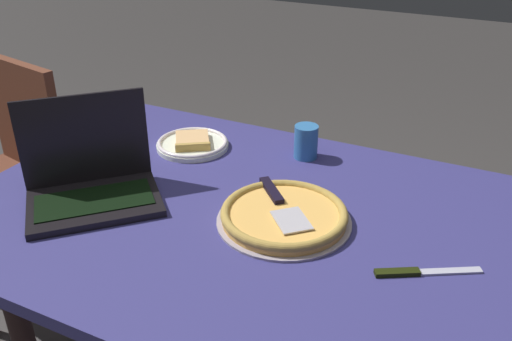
# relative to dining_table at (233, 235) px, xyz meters

# --- Properties ---
(dining_table) EXTENTS (1.31, 0.96, 0.75)m
(dining_table) POSITION_rel_dining_table_xyz_m (0.00, 0.00, 0.00)
(dining_table) COLOR navy
(dining_table) RESTS_ON ground_plane
(laptop) EXTENTS (0.37, 0.38, 0.25)m
(laptop) POSITION_rel_dining_table_xyz_m (-0.33, -0.11, 0.13)
(laptop) COLOR black
(laptop) RESTS_ON dining_table
(pizza_plate) EXTENTS (0.21, 0.21, 0.04)m
(pizza_plate) POSITION_rel_dining_table_xyz_m (-0.27, 0.25, 0.09)
(pizza_plate) COLOR white
(pizza_plate) RESTS_ON dining_table
(pizza_tray) EXTENTS (0.31, 0.31, 0.04)m
(pizza_tray) POSITION_rel_dining_table_xyz_m (0.14, 0.00, 0.10)
(pizza_tray) COLOR #A59AA9
(pizza_tray) RESTS_ON dining_table
(table_knife) EXTENTS (0.20, 0.13, 0.01)m
(table_knife) POSITION_rel_dining_table_xyz_m (0.45, -0.06, 0.08)
(table_knife) COLOR #B5B4CA
(table_knife) RESTS_ON dining_table
(drink_cup) EXTENTS (0.07, 0.07, 0.10)m
(drink_cup) POSITION_rel_dining_table_xyz_m (0.05, 0.34, 0.13)
(drink_cup) COLOR #3372B3
(drink_cup) RESTS_ON dining_table
(chair_near) EXTENTS (0.50, 0.50, 0.88)m
(chair_near) POSITION_rel_dining_table_xyz_m (-1.09, 0.23, -0.17)
(chair_near) COLOR brown
(chair_near) RESTS_ON ground_plane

